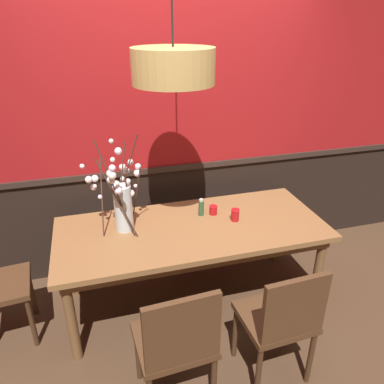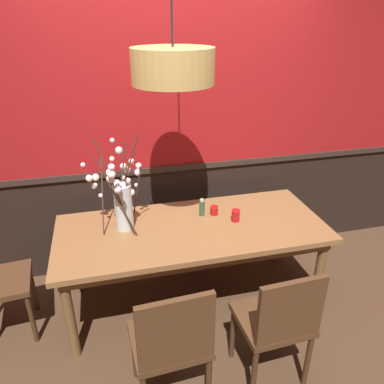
% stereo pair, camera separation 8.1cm
% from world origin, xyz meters
% --- Properties ---
extents(ground_plane, '(24.00, 24.00, 0.00)m').
position_xyz_m(ground_plane, '(0.00, 0.00, 0.00)').
color(ground_plane, '#4C3321').
extents(back_wall, '(5.63, 0.14, 2.95)m').
position_xyz_m(back_wall, '(0.00, 0.72, 1.47)').
color(back_wall, black).
rests_on(back_wall, ground).
extents(dining_table, '(2.08, 0.88, 0.73)m').
position_xyz_m(dining_table, '(0.00, 0.00, 0.65)').
color(dining_table, olive).
rests_on(dining_table, ground).
extents(chair_near_side_left, '(0.47, 0.44, 0.93)m').
position_xyz_m(chair_near_side_left, '(-0.34, -0.88, 0.52)').
color(chair_near_side_left, '#4C301C').
rests_on(chair_near_side_left, ground).
extents(chair_far_side_right, '(0.47, 0.45, 0.91)m').
position_xyz_m(chair_far_side_right, '(0.35, 0.86, 0.51)').
color(chair_far_side_right, '#4C301C').
rests_on(chair_far_side_right, ground).
extents(chair_near_side_right, '(0.45, 0.43, 0.91)m').
position_xyz_m(chair_near_side_right, '(0.33, -0.87, 0.52)').
color(chair_near_side_right, '#4C301C').
rests_on(chair_near_side_right, ground).
extents(vase_with_blossoms, '(0.44, 0.47, 0.75)m').
position_xyz_m(vase_with_blossoms, '(-0.51, 0.11, 0.97)').
color(vase_with_blossoms, silver).
rests_on(vase_with_blossoms, dining_table).
extents(candle_holder_nearer_center, '(0.07, 0.07, 0.08)m').
position_xyz_m(candle_holder_nearer_center, '(0.22, 0.15, 0.77)').
color(candle_holder_nearer_center, red).
rests_on(candle_holder_nearer_center, dining_table).
extents(candle_holder_nearer_edge, '(0.07, 0.07, 0.10)m').
position_xyz_m(candle_holder_nearer_edge, '(0.36, -0.00, 0.78)').
color(candle_holder_nearer_edge, red).
rests_on(candle_holder_nearer_edge, dining_table).
extents(condiment_bottle, '(0.04, 0.04, 0.15)m').
position_xyz_m(condiment_bottle, '(0.12, 0.16, 0.80)').
color(condiment_bottle, '#2D5633').
rests_on(condiment_bottle, dining_table).
extents(pendant_lamp, '(0.52, 0.52, 1.13)m').
position_xyz_m(pendant_lamp, '(-0.13, -0.04, 1.93)').
color(pendant_lamp, tan).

